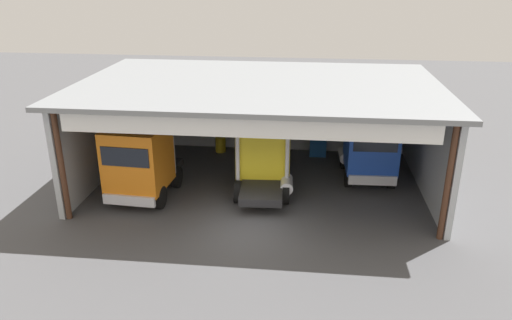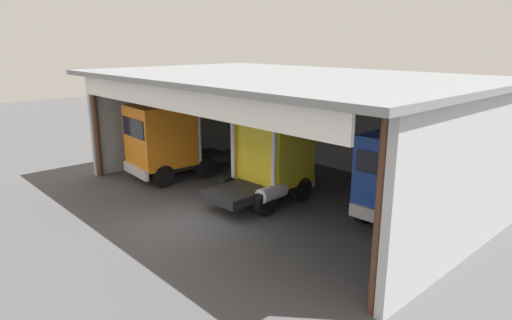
{
  "view_description": "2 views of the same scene",
  "coord_description": "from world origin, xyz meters",
  "views": [
    {
      "loc": [
        2.24,
        -17.05,
        9.79
      ],
      "look_at": [
        0.0,
        3.35,
        1.68
      ],
      "focal_mm": 34.38,
      "sensor_mm": 36.0,
      "label": 1
    },
    {
      "loc": [
        12.28,
        -7.99,
        6.17
      ],
      "look_at": [
        0.0,
        3.35,
        1.68
      ],
      "focal_mm": 30.73,
      "sensor_mm": 36.0,
      "label": 2
    }
  ],
  "objects": [
    {
      "name": "ground_plane",
      "position": [
        0.0,
        0.0,
        0.0
      ],
      "size": [
        80.0,
        80.0,
        0.0
      ],
      "primitive_type": "plane",
      "color": "#4C4C4F",
      "rests_on": "ground"
    },
    {
      "name": "workshop_shed",
      "position": [
        0.0,
        5.63,
        3.55
      ],
      "size": [
        16.11,
        10.42,
        5.0
      ],
      "color": "#ADB2B7",
      "rests_on": "ground"
    },
    {
      "name": "truck_orange_center_right_bay",
      "position": [
        -5.01,
        2.28,
        1.84
      ],
      "size": [
        2.66,
        4.8,
        3.55
      ],
      "rotation": [
        0.0,
        0.0,
        3.08
      ],
      "color": "orange",
      "rests_on": "ground"
    },
    {
      "name": "truck_yellow_left_bay",
      "position": [
        0.3,
        3.87,
        1.78
      ],
      "size": [
        2.74,
        4.46,
        3.47
      ],
      "rotation": [
        0.0,
        0.0,
        0.05
      ],
      "color": "yellow",
      "rests_on": "ground"
    },
    {
      "name": "truck_blue_right_bay",
      "position": [
        5.23,
        5.44,
        1.73
      ],
      "size": [
        2.58,
        4.83,
        3.24
      ],
      "rotation": [
        0.0,
        0.0,
        3.17
      ],
      "color": "#1E47B7",
      "rests_on": "ground"
    },
    {
      "name": "oil_drum",
      "position": [
        -2.61,
        8.68,
        0.43
      ],
      "size": [
        0.58,
        0.58,
        0.86
      ],
      "primitive_type": "cylinder",
      "color": "gold",
      "rests_on": "ground"
    },
    {
      "name": "tool_cart",
      "position": [
        2.87,
        8.66,
        0.5
      ],
      "size": [
        0.9,
        0.6,
        1.0
      ],
      "primitive_type": "cube",
      "color": "#1E59A5",
      "rests_on": "ground"
    }
  ]
}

